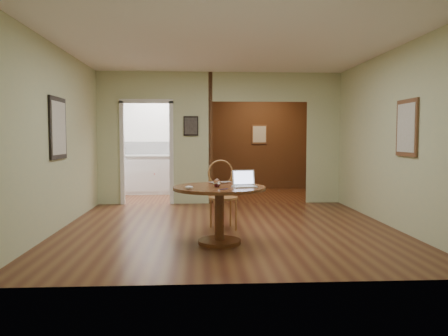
{
  "coord_description": "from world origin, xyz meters",
  "views": [
    {
      "loc": [
        -0.42,
        -6.48,
        1.36
      ],
      "look_at": [
        -0.07,
        -0.2,
        0.92
      ],
      "focal_mm": 35.0,
      "sensor_mm": 36.0,
      "label": 1
    }
  ],
  "objects": [
    {
      "name": "chair",
      "position": [
        -0.09,
        0.02,
        0.57
      ],
      "size": [
        0.51,
        0.51,
        1.03
      ],
      "rotation": [
        0.0,
        0.0,
        0.19
      ],
      "color": "#B06E3E",
      "rests_on": "ground"
    },
    {
      "name": "wine_glass",
      "position": [
        -0.21,
        -1.01,
        0.79
      ],
      "size": [
        0.1,
        0.1,
        0.11
      ],
      "primitive_type": null,
      "color": "white",
      "rests_on": "dining_table"
    },
    {
      "name": "floor",
      "position": [
        0.0,
        0.0,
        0.0
      ],
      "size": [
        5.0,
        5.0,
        0.0
      ],
      "primitive_type": "plane",
      "color": "#482114",
      "rests_on": "ground"
    },
    {
      "name": "open_laptop",
      "position": [
        0.14,
        -0.97,
        0.8
      ],
      "size": [
        0.33,
        0.31,
        0.21
      ],
      "rotation": [
        0.0,
        0.0,
        0.22
      ],
      "color": "white",
      "rests_on": "dining_table"
    },
    {
      "name": "kitchen_cabinet",
      "position": [
        -1.35,
        4.2,
        0.47
      ],
      "size": [
        2.06,
        0.6,
        0.94
      ],
      "color": "white",
      "rests_on": "ground"
    },
    {
      "name": "closed_laptop",
      "position": [
        -0.14,
        -0.61,
        0.75
      ],
      "size": [
        0.36,
        0.29,
        0.02
      ],
      "primitive_type": "imported",
      "rotation": [
        0.0,
        0.0,
        0.34
      ],
      "color": "#B4B5B9",
      "rests_on": "dining_table"
    },
    {
      "name": "grocery_bag",
      "position": [
        -0.96,
        4.2,
        1.07
      ],
      "size": [
        0.33,
        0.31,
        0.26
      ],
      "primitive_type": "ellipsoid",
      "rotation": [
        0.0,
        0.0,
        0.39
      ],
      "color": "beige",
      "rests_on": "kitchen_cabinet"
    },
    {
      "name": "room_shell",
      "position": [
        -0.47,
        3.1,
        1.29
      ],
      "size": [
        5.2,
        7.5,
        5.0
      ],
      "color": "white",
      "rests_on": "ground"
    },
    {
      "name": "pen",
      "position": [
        -0.13,
        -1.25,
        0.74
      ],
      "size": [
        0.11,
        0.09,
        0.01
      ],
      "primitive_type": "cylinder",
      "rotation": [
        0.0,
        1.57,
        0.65
      ],
      "color": "navy",
      "rests_on": "dining_table"
    },
    {
      "name": "dining_table",
      "position": [
        -0.17,
        -0.94,
        0.55
      ],
      "size": [
        1.18,
        1.18,
        0.74
      ],
      "rotation": [
        0.0,
        0.0,
        -0.25
      ],
      "color": "#5E2917",
      "rests_on": "ground"
    },
    {
      "name": "mouse",
      "position": [
        -0.55,
        -1.23,
        0.76
      ],
      "size": [
        0.11,
        0.07,
        0.04
      ],
      "primitive_type": "ellipsoid",
      "rotation": [
        0.0,
        0.0,
        0.19
      ],
      "color": "white",
      "rests_on": "dining_table"
    }
  ]
}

